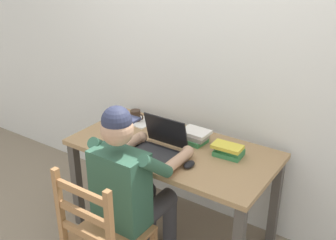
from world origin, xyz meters
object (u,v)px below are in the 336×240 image
(desk, at_px, (173,159))
(coffee_mug_white, at_px, (169,129))
(landscape_photo_print, at_px, (114,129))
(seated_person, at_px, (131,183))
(coffee_mug_dark, at_px, (136,116))
(wooden_chair, at_px, (103,237))
(laptop, at_px, (159,145))
(computer_mouse, at_px, (189,164))
(book_stack_main, at_px, (195,136))
(book_stack_side, at_px, (229,150))

(desk, height_order, coffee_mug_white, coffee_mug_white)
(coffee_mug_white, distance_m, landscape_photo_print, 0.43)
(seated_person, distance_m, coffee_mug_dark, 0.79)
(coffee_mug_dark, bearing_deg, wooden_chair, -63.23)
(seated_person, bearing_deg, desk, 87.60)
(desk, height_order, laptop, laptop)
(seated_person, bearing_deg, computer_mouse, 46.30)
(desk, bearing_deg, landscape_photo_print, -178.51)
(coffee_mug_white, distance_m, coffee_mug_dark, 0.36)
(book_stack_main, bearing_deg, laptop, -117.10)
(seated_person, distance_m, coffee_mug_white, 0.60)
(wooden_chair, height_order, book_stack_side, wooden_chair)
(wooden_chair, xyz_separation_m, coffee_mug_white, (-0.11, 0.86, 0.35))
(wooden_chair, height_order, book_stack_main, wooden_chair)
(laptop, xyz_separation_m, book_stack_side, (0.42, 0.22, -0.01))
(desk, distance_m, landscape_photo_print, 0.53)
(wooden_chair, relative_size, coffee_mug_dark, 7.76)
(book_stack_side, bearing_deg, coffee_mug_white, 175.65)
(desk, distance_m, book_stack_main, 0.23)
(wooden_chair, distance_m, book_stack_main, 0.93)
(desk, xyz_separation_m, laptop, (-0.04, -0.12, 0.15))
(laptop, relative_size, landscape_photo_print, 2.54)
(landscape_photo_print, bearing_deg, wooden_chair, -66.28)
(coffee_mug_white, height_order, coffee_mug_dark, coffee_mug_white)
(laptop, height_order, coffee_mug_white, laptop)
(laptop, distance_m, book_stack_main, 0.29)
(computer_mouse, relative_size, book_stack_side, 0.49)
(computer_mouse, distance_m, coffee_mug_dark, 0.80)
(seated_person, distance_m, book_stack_side, 0.68)
(seated_person, relative_size, wooden_chair, 1.33)
(coffee_mug_dark, bearing_deg, laptop, -34.92)
(laptop, xyz_separation_m, landscape_photo_print, (-0.49, 0.10, -0.05))
(desk, bearing_deg, book_stack_side, 14.76)
(computer_mouse, xyz_separation_m, book_stack_side, (0.14, 0.27, 0.02))
(desk, xyz_separation_m, wooden_chair, (-0.02, -0.72, -0.20))
(coffee_mug_white, bearing_deg, seated_person, -79.45)
(laptop, bearing_deg, coffee_mug_white, 109.48)
(coffee_mug_dark, height_order, book_stack_side, coffee_mug_dark)
(seated_person, distance_m, landscape_photo_print, 0.66)
(coffee_mug_white, relative_size, book_stack_side, 0.59)
(computer_mouse, distance_m, coffee_mug_white, 0.48)
(seated_person, relative_size, landscape_photo_print, 9.42)
(desk, relative_size, computer_mouse, 14.35)
(seated_person, height_order, wooden_chair, seated_person)
(computer_mouse, bearing_deg, book_stack_side, 62.28)
(wooden_chair, bearing_deg, desk, 88.53)
(book_stack_main, bearing_deg, desk, -124.08)
(computer_mouse, bearing_deg, wooden_chair, -115.04)
(laptop, height_order, computer_mouse, laptop)
(computer_mouse, height_order, landscape_photo_print, computer_mouse)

